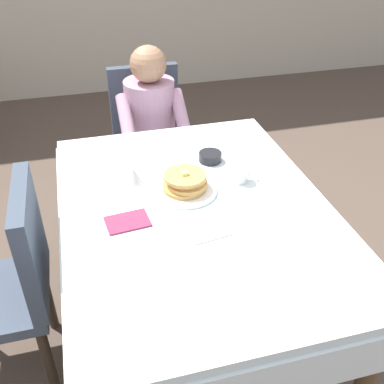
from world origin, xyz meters
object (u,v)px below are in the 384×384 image
(dining_table_main, at_px, (196,223))
(cup_coffee, at_px, (240,173))
(chair_diner, at_px, (148,131))
(spoon_near_edge, at_px, (214,239))
(plate_breakfast, at_px, (185,190))
(syrup_pitcher, at_px, (134,175))
(chair_left_side, at_px, (13,277))
(knife_right_of_plate, at_px, (228,187))
(diner_person, at_px, (151,122))
(bowl_butter, at_px, (210,157))
(breakfast_stack, at_px, (186,182))
(fork_left_of_plate, at_px, (143,200))

(dining_table_main, relative_size, cup_coffee, 13.49)
(chair_diner, height_order, spoon_near_edge, chair_diner)
(chair_diner, distance_m, plate_breakfast, 1.07)
(syrup_pitcher, bearing_deg, dining_table_main, -48.38)
(chair_left_side, bearing_deg, knife_right_of_plate, -83.89)
(diner_person, relative_size, chair_left_side, 1.20)
(diner_person, relative_size, bowl_butter, 10.18)
(knife_right_of_plate, bearing_deg, syrup_pitcher, 75.67)
(breakfast_stack, distance_m, spoon_near_edge, 0.35)
(cup_coffee, bearing_deg, diner_person, 105.76)
(knife_right_of_plate, bearing_deg, chair_diner, 15.68)
(diner_person, xyz_separation_m, fork_left_of_plate, (-0.20, -0.91, 0.07))
(breakfast_stack, height_order, knife_right_of_plate, breakfast_stack)
(diner_person, xyz_separation_m, bowl_butter, (0.17, -0.67, 0.09))
(chair_diner, xyz_separation_m, diner_person, (-0.00, -0.16, 0.14))
(breakfast_stack, relative_size, cup_coffee, 1.71)
(bowl_butter, bearing_deg, dining_table_main, -115.55)
(knife_right_of_plate, distance_m, spoon_near_edge, 0.36)
(chair_left_side, bearing_deg, fork_left_of_plate, -79.84)
(chair_diner, bearing_deg, diner_person, 90.00)
(syrup_pitcher, bearing_deg, chair_diner, 76.75)
(dining_table_main, xyz_separation_m, cup_coffee, (0.24, 0.14, 0.13))
(dining_table_main, xyz_separation_m, bowl_butter, (0.17, 0.35, 0.11))
(bowl_butter, height_order, fork_left_of_plate, bowl_butter)
(dining_table_main, bearing_deg, bowl_butter, 64.45)
(knife_right_of_plate, bearing_deg, dining_table_main, 126.40)
(breakfast_stack, relative_size, bowl_butter, 1.75)
(dining_table_main, xyz_separation_m, diner_person, (-0.00, 1.01, 0.02))
(cup_coffee, bearing_deg, plate_breakfast, -175.60)
(dining_table_main, relative_size, breakfast_stack, 7.90)
(chair_diner, bearing_deg, knife_right_of_plate, 99.47)
(knife_right_of_plate, height_order, spoon_near_edge, same)
(plate_breakfast, height_order, breakfast_stack, breakfast_stack)
(cup_coffee, bearing_deg, chair_left_side, -172.07)
(diner_person, height_order, cup_coffee, diner_person)
(spoon_near_edge, bearing_deg, chair_diner, 82.33)
(spoon_near_edge, bearing_deg, cup_coffee, 49.07)
(chair_diner, height_order, cup_coffee, chair_diner)
(bowl_butter, height_order, syrup_pitcher, syrup_pitcher)
(diner_person, xyz_separation_m, plate_breakfast, (-0.01, -0.89, 0.08))
(syrup_pitcher, bearing_deg, knife_right_of_plate, -20.53)
(chair_left_side, height_order, breakfast_stack, chair_left_side)
(diner_person, bearing_deg, plate_breakfast, 89.25)
(diner_person, xyz_separation_m, chair_left_side, (-0.77, -1.01, -0.14))
(chair_left_side, distance_m, breakfast_stack, 0.81)
(dining_table_main, distance_m, bowl_butter, 0.40)
(syrup_pitcher, height_order, fork_left_of_plate, syrup_pitcher)
(fork_left_of_plate, bearing_deg, knife_right_of_plate, -84.40)
(chair_diner, distance_m, knife_right_of_plate, 1.10)
(chair_diner, relative_size, breakfast_stack, 4.82)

